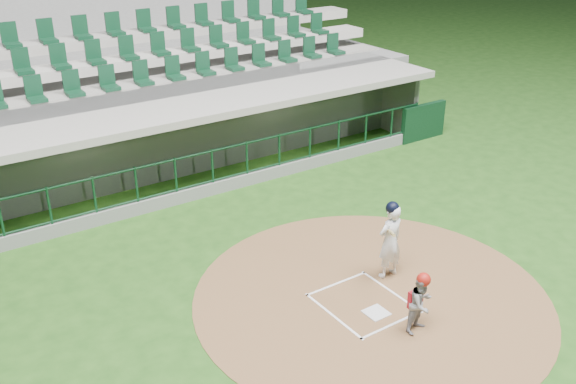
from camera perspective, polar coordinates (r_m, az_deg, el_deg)
name	(u,v)px	position (r m, az deg, el deg)	size (l,w,h in m)	color
ground	(353,297)	(13.22, 5.82, -9.24)	(120.00, 120.00, 0.00)	#1E4714
dirt_circle	(371,296)	(13.26, 7.39, -9.19)	(7.20, 7.20, 0.01)	brown
home_plate	(376,313)	(12.78, 7.85, -10.58)	(0.43, 0.43, 0.02)	silver
batter_box_chalk	(363,303)	(13.02, 6.67, -9.78)	(1.55, 1.80, 0.01)	white
dugout_structure	(189,139)	(18.87, -8.79, 4.65)	(16.40, 3.70, 3.00)	slate
seating_deck	(139,100)	(21.33, -13.14, 7.99)	(17.00, 6.72, 5.15)	slate
batter	(390,239)	(13.53, 9.07, -4.19)	(0.85, 0.85, 1.74)	white
catcher	(421,302)	(12.16, 11.74, -9.57)	(0.63, 0.53, 1.22)	gray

